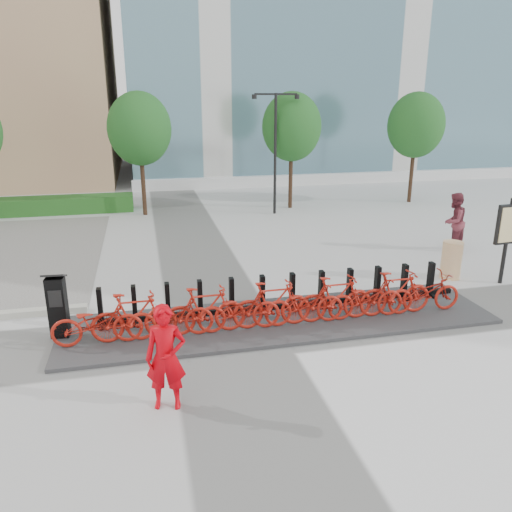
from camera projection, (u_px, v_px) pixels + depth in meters
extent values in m
plane|color=silver|center=(226.00, 333.00, 10.66)|extent=(120.00, 120.00, 0.00)
cube|color=#1F5E22|center=(63.00, 205.00, 21.76)|extent=(6.00, 1.20, 0.70)
cylinder|color=black|center=(143.00, 180.00, 21.04)|extent=(0.18, 0.18, 3.00)
ellipsoid|color=#216524|center=(139.00, 129.00, 20.40)|extent=(2.60, 2.60, 2.99)
cylinder|color=black|center=(291.00, 175.00, 22.42)|extent=(0.18, 0.18, 3.00)
ellipsoid|color=#216524|center=(292.00, 127.00, 21.79)|extent=(2.60, 2.60, 2.99)
cylinder|color=black|center=(412.00, 171.00, 23.70)|extent=(0.18, 0.18, 3.00)
ellipsoid|color=#216524|center=(416.00, 125.00, 23.06)|extent=(2.60, 2.60, 2.99)
cylinder|color=black|center=(275.00, 155.00, 20.98)|extent=(0.12, 0.12, 5.00)
cube|color=black|center=(265.00, 94.00, 20.14)|extent=(0.90, 0.08, 0.08)
cube|color=black|center=(287.00, 94.00, 20.33)|extent=(0.90, 0.08, 0.08)
cylinder|color=black|center=(254.00, 97.00, 20.07)|extent=(0.20, 0.20, 0.18)
cylinder|color=black|center=(297.00, 97.00, 20.46)|extent=(0.20, 0.20, 0.18)
cube|color=#383839|center=(281.00, 320.00, 11.21)|extent=(9.60, 2.40, 0.08)
imported|color=#A31A0F|center=(97.00, 323.00, 9.90)|extent=(1.78, 0.62, 0.93)
imported|color=#A31A0F|center=(134.00, 317.00, 10.04)|extent=(1.72, 0.49, 1.04)
imported|color=#A31A0F|center=(170.00, 316.00, 10.21)|extent=(1.78, 0.62, 0.93)
imported|color=#A31A0F|center=(205.00, 310.00, 10.34)|extent=(1.72, 0.49, 1.04)
imported|color=#A31A0F|center=(239.00, 309.00, 10.51)|extent=(1.78, 0.62, 0.93)
imported|color=#A31A0F|center=(272.00, 304.00, 10.65)|extent=(1.72, 0.49, 1.04)
imported|color=#A31A0F|center=(304.00, 303.00, 10.82)|extent=(1.78, 0.62, 0.93)
imported|color=#A31A0F|center=(335.00, 298.00, 10.95)|extent=(1.72, 0.49, 1.04)
imported|color=#A31A0F|center=(366.00, 298.00, 11.12)|extent=(1.78, 0.62, 0.93)
imported|color=#A31A0F|center=(395.00, 293.00, 11.26)|extent=(1.72, 0.49, 1.04)
imported|color=#A31A0F|center=(424.00, 292.00, 11.43)|extent=(1.78, 0.62, 0.93)
cube|color=black|center=(58.00, 307.00, 10.19)|extent=(0.38, 0.34, 1.28)
cube|color=black|center=(54.00, 276.00, 9.99)|extent=(0.46, 0.39, 0.16)
cube|color=black|center=(55.00, 299.00, 9.97)|extent=(0.26, 0.04, 0.36)
imported|color=#C6000B|center=(166.00, 358.00, 7.89)|extent=(0.71, 0.53, 1.77)
imported|color=maroon|center=(454.00, 222.00, 16.24)|extent=(1.16, 1.09, 1.91)
cylinder|color=orange|center=(451.00, 260.00, 13.80)|extent=(0.58, 0.58, 1.05)
cylinder|color=black|center=(506.00, 242.00, 13.21)|extent=(0.11, 0.11, 2.33)
cube|color=black|center=(509.00, 224.00, 13.07)|extent=(0.77, 0.18, 1.06)
cube|color=beige|center=(511.00, 225.00, 13.01)|extent=(0.66, 0.08, 0.93)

